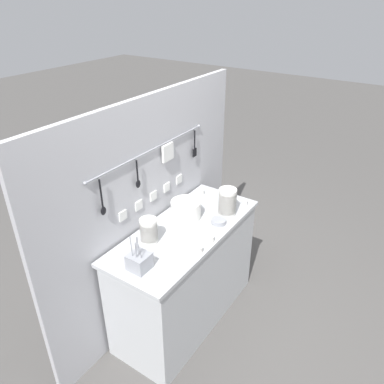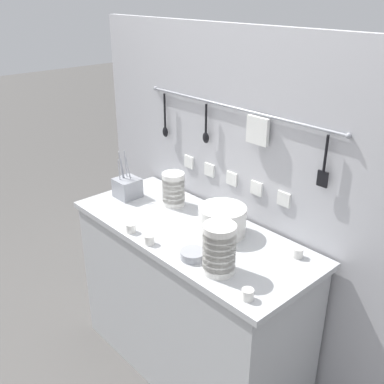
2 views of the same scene
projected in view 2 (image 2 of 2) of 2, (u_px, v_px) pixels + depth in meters
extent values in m
plane|color=#514F4C|center=(191.00, 362.00, 2.60)|extent=(20.00, 20.00, 0.00)
cube|color=#B7BABC|center=(190.00, 232.00, 2.24)|extent=(1.34, 0.56, 0.03)
cube|color=#B7BABC|center=(191.00, 303.00, 2.43)|extent=(1.28, 0.54, 0.86)
cube|color=#B2B2B7|center=(234.00, 205.00, 2.42)|extent=(2.14, 0.04, 1.83)
cylinder|color=#93969E|center=(234.00, 108.00, 2.17)|extent=(1.23, 0.01, 0.01)
sphere|color=#93969E|center=(155.00, 88.00, 2.59)|extent=(0.02, 0.02, 0.02)
sphere|color=#93969E|center=(348.00, 136.00, 1.76)|extent=(0.02, 0.02, 0.02)
cylinder|color=black|center=(165.00, 111.00, 2.56)|extent=(0.01, 0.01, 0.20)
ellipsoid|color=black|center=(165.00, 132.00, 2.61)|extent=(0.04, 0.02, 0.06)
cylinder|color=#93969E|center=(166.00, 92.00, 2.52)|extent=(0.00, 0.01, 0.02)
cylinder|color=black|center=(206.00, 119.00, 2.32)|extent=(0.01, 0.01, 0.15)
ellipsoid|color=black|center=(206.00, 138.00, 2.36)|extent=(0.04, 0.02, 0.06)
cylinder|color=#93969E|center=(208.00, 103.00, 2.30)|extent=(0.01, 0.01, 0.02)
cube|color=silver|center=(258.00, 131.00, 2.08)|extent=(0.12, 0.02, 0.13)
cylinder|color=#93969E|center=(260.00, 116.00, 2.06)|extent=(0.01, 0.01, 0.02)
cylinder|color=black|center=(326.00, 154.00, 1.85)|extent=(0.01, 0.01, 0.16)
cube|color=black|center=(323.00, 179.00, 1.89)|extent=(0.05, 0.01, 0.07)
cylinder|color=#93969E|center=(330.00, 133.00, 1.82)|extent=(0.00, 0.01, 0.02)
cube|color=white|center=(189.00, 162.00, 2.56)|extent=(0.07, 0.01, 0.07)
cube|color=white|center=(209.00, 170.00, 2.45)|extent=(0.07, 0.01, 0.07)
cube|color=white|center=(232.00, 179.00, 2.34)|extent=(0.07, 0.01, 0.07)
cube|color=white|center=(257.00, 188.00, 2.22)|extent=(0.07, 0.01, 0.07)
cube|color=white|center=(284.00, 199.00, 2.11)|extent=(0.07, 0.01, 0.07)
cylinder|color=silver|center=(174.00, 200.00, 2.48)|extent=(0.12, 0.12, 0.05)
cylinder|color=silver|center=(174.00, 196.00, 2.47)|extent=(0.12, 0.12, 0.05)
cylinder|color=silver|center=(173.00, 191.00, 2.46)|extent=(0.12, 0.12, 0.05)
cylinder|color=silver|center=(173.00, 187.00, 2.45)|extent=(0.12, 0.12, 0.05)
cylinder|color=silver|center=(173.00, 182.00, 2.43)|extent=(0.12, 0.12, 0.05)
cylinder|color=silver|center=(173.00, 178.00, 2.42)|extent=(0.12, 0.12, 0.05)
cylinder|color=silver|center=(219.00, 266.00, 1.89)|extent=(0.14, 0.14, 0.05)
cylinder|color=silver|center=(219.00, 260.00, 1.88)|extent=(0.14, 0.14, 0.05)
cylinder|color=silver|center=(219.00, 255.00, 1.87)|extent=(0.14, 0.14, 0.05)
cylinder|color=silver|center=(219.00, 249.00, 1.86)|extent=(0.14, 0.14, 0.05)
cylinder|color=silver|center=(219.00, 243.00, 1.85)|extent=(0.14, 0.14, 0.05)
cylinder|color=silver|center=(219.00, 237.00, 1.83)|extent=(0.14, 0.14, 0.05)
cylinder|color=silver|center=(220.00, 231.00, 1.82)|extent=(0.14, 0.14, 0.05)
cylinder|color=silver|center=(222.00, 232.00, 2.20)|extent=(0.23, 0.23, 0.01)
cylinder|color=silver|center=(222.00, 230.00, 2.19)|extent=(0.23, 0.23, 0.01)
cylinder|color=silver|center=(222.00, 229.00, 2.19)|extent=(0.23, 0.23, 0.01)
cylinder|color=silver|center=(222.00, 227.00, 2.18)|extent=(0.23, 0.23, 0.01)
cylinder|color=silver|center=(222.00, 225.00, 2.18)|extent=(0.23, 0.23, 0.01)
cylinder|color=silver|center=(222.00, 223.00, 2.18)|extent=(0.23, 0.23, 0.01)
cylinder|color=silver|center=(222.00, 221.00, 2.17)|extent=(0.23, 0.23, 0.01)
cylinder|color=silver|center=(222.00, 220.00, 2.17)|extent=(0.23, 0.23, 0.01)
cylinder|color=silver|center=(222.00, 218.00, 2.16)|extent=(0.23, 0.23, 0.01)
cylinder|color=silver|center=(222.00, 216.00, 2.16)|extent=(0.23, 0.23, 0.01)
cylinder|color=silver|center=(222.00, 214.00, 2.15)|extent=(0.23, 0.23, 0.01)
cylinder|color=silver|center=(222.00, 212.00, 2.15)|extent=(0.23, 0.23, 0.01)
cylinder|color=silver|center=(223.00, 210.00, 2.15)|extent=(0.23, 0.23, 0.01)
cylinder|color=silver|center=(223.00, 208.00, 2.14)|extent=(0.23, 0.23, 0.01)
cylinder|color=#93969E|center=(193.00, 255.00, 1.99)|extent=(0.11, 0.11, 0.04)
cube|color=#93969E|center=(127.00, 188.00, 2.56)|extent=(0.13, 0.13, 0.11)
cylinder|color=#93969E|center=(123.00, 173.00, 2.54)|extent=(0.02, 0.02, 0.17)
cylinder|color=#93969E|center=(126.00, 168.00, 2.55)|extent=(0.02, 0.01, 0.21)
cylinder|color=#93969E|center=(122.00, 169.00, 2.53)|extent=(0.01, 0.03, 0.22)
cylinder|color=#93969E|center=(120.00, 174.00, 2.52)|extent=(0.03, 0.01, 0.17)
cylinder|color=#93969E|center=(129.00, 172.00, 2.52)|extent=(0.03, 0.03, 0.20)
cylinder|color=silver|center=(149.00, 240.00, 2.10)|extent=(0.05, 0.05, 0.04)
cylinder|color=silver|center=(131.00, 228.00, 2.20)|extent=(0.05, 0.05, 0.04)
cylinder|color=silver|center=(298.00, 253.00, 2.00)|extent=(0.05, 0.05, 0.04)
cylinder|color=silver|center=(248.00, 294.00, 1.72)|extent=(0.05, 0.05, 0.04)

